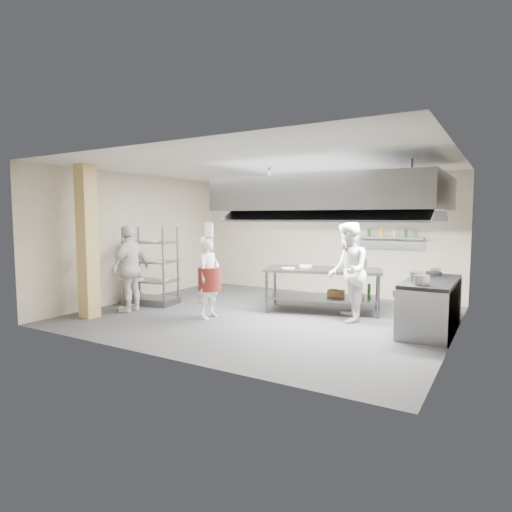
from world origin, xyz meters
The scene contains 23 objects.
floor centered at (0.00, 0.00, 0.00)m, with size 7.00×7.00×0.00m, color #343436.
ceiling centered at (0.00, 0.00, 3.00)m, with size 7.00×7.00×0.00m, color silver.
wall_back centered at (0.00, 3.00, 1.50)m, with size 7.00×7.00×0.00m, color tan.
wall_left centered at (-3.50, 0.00, 1.50)m, with size 6.00×6.00×0.00m, color tan.
wall_right centered at (3.50, 0.00, 1.50)m, with size 6.00×6.00×0.00m, color tan.
column centered at (-2.90, -1.90, 1.50)m, with size 0.30×0.30×3.00m, color #DAB96F.
exhaust_hood centered at (1.30, 0.40, 2.40)m, with size 4.00×2.50×0.60m, color gray.
hood_strip_a centered at (0.40, 0.40, 2.08)m, with size 1.60×0.12×0.04m, color white.
hood_strip_b centered at (2.20, 0.40, 2.08)m, with size 1.60×0.12×0.04m, color white.
wall_shelf centered at (1.80, 2.84, 1.50)m, with size 1.50×0.28×0.04m, color gray.
island centered at (0.88, 0.97, 0.46)m, with size 2.39×1.00×0.91m, color gray, non-canonical shape.
island_worktop centered at (0.88, 0.97, 0.88)m, with size 2.39×1.00×0.06m, color gray.
island_undershelf centered at (0.88, 0.97, 0.30)m, with size 2.20×0.90×0.04m, color slate.
pass_rack centered at (-2.80, -0.30, 0.88)m, with size 1.17×0.68×1.76m, color slate, non-canonical shape.
cooking_range centered at (3.08, 0.50, 0.42)m, with size 0.80×2.00×0.84m, color gray.
range_top centered at (3.08, 0.50, 0.87)m, with size 0.78×1.96×0.06m, color black.
chef_head centered at (-0.82, -0.73, 0.80)m, with size 0.59×0.38×1.61m, color white.
chef_line centered at (1.60, 0.43, 0.95)m, with size 0.92×0.72×1.90m, color white.
chef_plating centered at (-2.60, -1.09, 0.92)m, with size 1.07×0.45×1.83m, color white.
griddle centered at (1.50, 1.17, 1.02)m, with size 0.45×0.35×0.22m, color slate.
wicker_basket centered at (1.12, 1.10, 0.39)m, with size 0.31×0.21×0.14m, color brown.
stockpot centered at (2.92, 0.08, 0.99)m, with size 0.25×0.25×0.17m, color slate.
plate_stack centered at (-2.80, -0.30, 0.56)m, with size 0.28×0.28×0.05m, color silver.
Camera 1 is at (4.21, -7.40, 1.98)m, focal length 30.00 mm.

